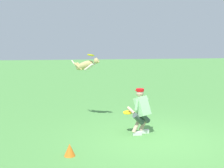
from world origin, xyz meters
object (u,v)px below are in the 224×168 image
(dog, at_px, (86,65))
(training_cone, at_px, (70,150))
(frisbee_held, at_px, (128,112))
(frisbee_flying, at_px, (91,55))
(person, at_px, (141,110))

(dog, xyz_separation_m, training_cone, (0.54, 3.26, -1.66))
(dog, height_order, frisbee_held, dog)
(frisbee_flying, relative_size, training_cone, 0.79)
(person, xyz_separation_m, frisbee_flying, (1.30, -1.66, 1.45))
(dog, bearing_deg, frisbee_held, -25.10)
(dog, relative_size, frisbee_held, 3.67)
(frisbee_flying, bearing_deg, training_cone, 77.36)
(person, height_order, frisbee_held, person)
(frisbee_held, height_order, training_cone, frisbee_held)
(dog, distance_m, frisbee_held, 2.37)
(frisbee_flying, xyz_separation_m, training_cone, (0.69, 3.07, -2.00))
(person, relative_size, frisbee_flying, 5.63)
(person, bearing_deg, frisbee_flying, 4.26)
(dog, bearing_deg, training_cone, -66.43)
(frisbee_flying, relative_size, frisbee_held, 0.89)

